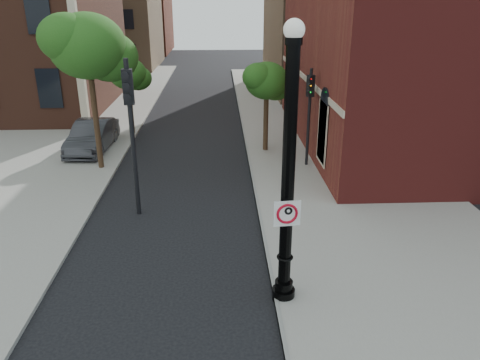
{
  "coord_description": "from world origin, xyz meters",
  "views": [
    {
      "loc": [
        0.68,
        -9.63,
        7.35
      ],
      "look_at": [
        1.2,
        2.0,
        2.74
      ],
      "focal_mm": 35.0,
      "sensor_mm": 36.0,
      "label": 1
    }
  ],
  "objects_px": {
    "lamppost": "(288,185)",
    "traffic_signal_right": "(310,102)",
    "no_parking_sign": "(287,213)",
    "parked_car": "(92,136)",
    "traffic_signal_left": "(130,113)"
  },
  "relations": [
    {
      "from": "no_parking_sign",
      "to": "traffic_signal_left",
      "type": "height_order",
      "value": "traffic_signal_left"
    },
    {
      "from": "lamppost",
      "to": "parked_car",
      "type": "bearing_deg",
      "value": 121.93
    },
    {
      "from": "no_parking_sign",
      "to": "parked_car",
      "type": "xyz_separation_m",
      "value": [
        -7.96,
        12.97,
        -1.78
      ]
    },
    {
      "from": "parked_car",
      "to": "traffic_signal_right",
      "type": "distance_m",
      "value": 10.95
    },
    {
      "from": "no_parking_sign",
      "to": "traffic_signal_right",
      "type": "xyz_separation_m",
      "value": [
        2.37,
        10.1,
        0.45
      ]
    },
    {
      "from": "traffic_signal_left",
      "to": "no_parking_sign",
      "type": "bearing_deg",
      "value": -57.3
    },
    {
      "from": "parked_car",
      "to": "traffic_signal_right",
      "type": "relative_size",
      "value": 1.04
    },
    {
      "from": "traffic_signal_left",
      "to": "traffic_signal_right",
      "type": "relative_size",
      "value": 1.23
    },
    {
      "from": "parked_car",
      "to": "traffic_signal_right",
      "type": "bearing_deg",
      "value": -13.0
    },
    {
      "from": "parked_car",
      "to": "traffic_signal_left",
      "type": "xyz_separation_m",
      "value": [
        3.43,
        -7.49,
        2.93
      ]
    },
    {
      "from": "traffic_signal_left",
      "to": "traffic_signal_right",
      "type": "bearing_deg",
      "value": 26.91
    },
    {
      "from": "no_parking_sign",
      "to": "parked_car",
      "type": "height_order",
      "value": "no_parking_sign"
    },
    {
      "from": "lamppost",
      "to": "traffic_signal_right",
      "type": "relative_size",
      "value": 1.55
    },
    {
      "from": "lamppost",
      "to": "traffic_signal_left",
      "type": "height_order",
      "value": "lamppost"
    },
    {
      "from": "no_parking_sign",
      "to": "traffic_signal_right",
      "type": "height_order",
      "value": "traffic_signal_right"
    }
  ]
}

